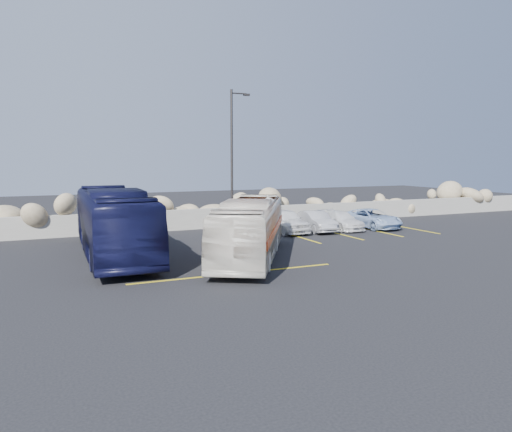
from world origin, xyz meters
name	(u,v)px	position (x,y,z in m)	size (l,w,h in m)	color
ground	(263,272)	(0.00, 0.00, 0.00)	(90.00, 90.00, 0.00)	black
seawall	(177,220)	(0.00, 12.00, 0.60)	(60.00, 0.40, 1.20)	gray
riprap_pile	(172,206)	(0.00, 13.20, 1.30)	(54.00, 2.80, 2.60)	tan
parking_lines	(299,241)	(4.64, 5.57, 0.01)	(18.16, 9.36, 0.01)	gold
lamppost	(233,157)	(2.56, 9.50, 4.30)	(1.14, 0.18, 8.00)	#2D2928
vintage_bus	(250,229)	(0.56, 2.49, 1.27)	(2.14, 9.13, 2.54)	silver
tour_coach	(114,223)	(-4.58, 5.42, 1.48)	(2.48, 10.60, 2.95)	black
car_a	(285,221)	(5.42, 8.59, 0.67)	(1.59, 3.95, 1.35)	silver
car_b	(316,221)	(7.23, 8.24, 0.58)	(1.23, 3.54, 1.17)	#A7A6AB
car_c	(340,220)	(9.00, 8.34, 0.53)	(1.50, 3.68, 1.07)	silver
car_d	(371,218)	(11.10, 8.11, 0.58)	(1.91, 4.14, 1.15)	#9BB6DC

